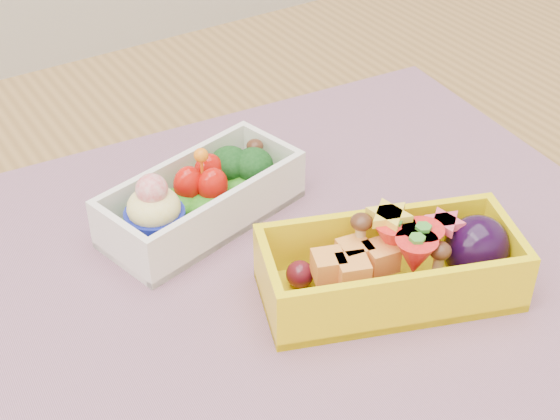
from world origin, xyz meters
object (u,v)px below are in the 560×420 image
bento_white (201,198)px  table (345,380)px  bento_yellow (396,265)px  placemat (275,263)px

bento_white → table: bearing=-75.9°
table → bento_yellow: size_ratio=6.84×
table → placemat: size_ratio=2.39×
table → bento_yellow: 0.13m
table → placemat: bearing=133.2°
table → placemat: placemat is taller
table → bento_yellow: bento_yellow is taller
bento_yellow → placemat: bearing=145.6°
placemat → bento_white: (-0.02, 0.07, 0.02)m
bento_white → bento_yellow: (0.07, -0.13, 0.00)m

